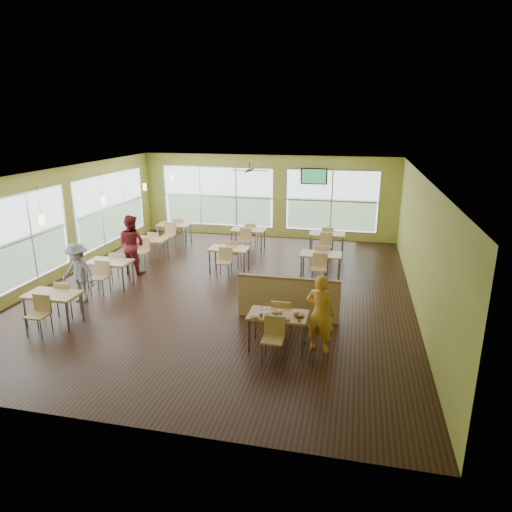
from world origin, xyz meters
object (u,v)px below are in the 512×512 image
(half_wall_divider, at_px, (288,298))
(food_basket, at_px, (299,315))
(man_plaid, at_px, (320,313))
(main_table, at_px, (278,319))

(half_wall_divider, height_order, food_basket, half_wall_divider)
(half_wall_divider, bearing_deg, food_basket, -73.87)
(man_plaid, xyz_separation_m, food_basket, (-0.42, -0.10, -0.04))
(food_basket, bearing_deg, man_plaid, 13.66)
(main_table, height_order, half_wall_divider, half_wall_divider)
(main_table, relative_size, half_wall_divider, 0.63)
(man_plaid, bearing_deg, main_table, 18.91)
(main_table, relative_size, man_plaid, 0.93)
(man_plaid, bearing_deg, food_basket, 27.82)
(man_plaid, distance_m, food_basket, 0.43)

